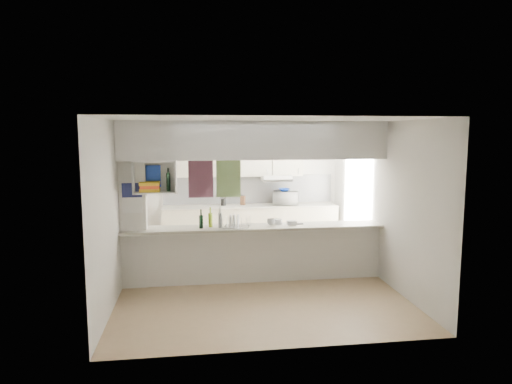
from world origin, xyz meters
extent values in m
plane|color=tan|center=(0.00, 0.00, 0.00)|extent=(4.80, 4.80, 0.00)
plane|color=white|center=(0.00, 0.00, 2.60)|extent=(4.80, 4.80, 0.00)
plane|color=silver|center=(0.00, 2.40, 1.30)|extent=(4.20, 0.00, 4.20)
plane|color=silver|center=(-2.10, 0.00, 1.30)|extent=(0.00, 4.80, 4.80)
plane|color=silver|center=(2.10, 0.00, 1.30)|extent=(0.00, 4.80, 4.80)
cube|color=silver|center=(0.00, 0.00, 0.44)|extent=(4.20, 0.15, 0.88)
cube|color=beige|center=(0.00, 0.00, 0.90)|extent=(4.20, 0.50, 0.04)
cube|color=white|center=(0.00, 0.00, 2.30)|extent=(4.20, 0.50, 0.60)
cube|color=silver|center=(-1.90, 0.00, 1.30)|extent=(0.40, 0.18, 2.60)
cube|color=#191E4C|center=(-1.90, -0.10, 1.55)|extent=(0.30, 0.01, 0.22)
cube|color=white|center=(-1.90, -0.10, 1.32)|extent=(0.30, 0.01, 0.24)
cube|color=#331725|center=(-0.85, 0.22, 1.68)|extent=(0.40, 0.02, 0.62)
cube|color=#176964|center=(-0.40, 0.22, 1.68)|extent=(0.40, 0.02, 0.62)
cube|color=white|center=(-1.55, -0.10, 1.51)|extent=(0.65, 0.35, 0.02)
cube|color=white|center=(-1.55, -0.10, 1.99)|extent=(0.65, 0.35, 0.02)
cube|color=white|center=(-1.55, 0.06, 1.75)|extent=(0.65, 0.02, 0.50)
cube|color=white|center=(-1.86, -0.10, 1.75)|extent=(0.02, 0.35, 0.50)
cube|color=white|center=(-1.24, -0.10, 1.75)|extent=(0.02, 0.35, 0.50)
cube|color=gold|center=(-1.63, -0.10, 1.55)|extent=(0.30, 0.24, 0.05)
cube|color=red|center=(-1.63, -0.10, 1.60)|extent=(0.28, 0.22, 0.05)
cube|color=gold|center=(-1.63, -0.10, 1.65)|extent=(0.30, 0.24, 0.05)
cube|color=navy|center=(-1.60, 0.02, 1.75)|extent=(0.26, 0.02, 0.34)
cylinder|color=black|center=(-1.35, -0.10, 1.67)|extent=(0.06, 0.06, 0.28)
cube|color=beige|center=(0.20, 2.10, 0.45)|extent=(3.60, 0.60, 0.90)
cube|color=beige|center=(0.20, 2.10, 0.91)|extent=(3.60, 0.63, 0.03)
cube|color=silver|center=(0.20, 2.38, 1.22)|extent=(3.60, 0.03, 0.60)
cube|color=beige|center=(0.00, 2.23, 1.88)|extent=(2.62, 0.34, 0.72)
cube|color=white|center=(0.75, 2.16, 1.48)|extent=(0.60, 0.46, 0.12)
cube|color=silver|center=(0.75, 1.93, 1.45)|extent=(0.60, 0.02, 0.05)
imported|color=white|center=(0.95, 2.09, 1.06)|extent=(0.59, 0.48, 0.29)
imported|color=navy|center=(0.91, 2.08, 1.24)|extent=(0.24, 0.24, 0.06)
cube|color=silver|center=(-0.29, -0.04, 0.93)|extent=(0.47, 0.40, 0.01)
cylinder|color=white|center=(-0.39, -0.01, 1.04)|extent=(0.07, 0.20, 0.20)
cylinder|color=white|center=(-0.33, -0.03, 1.04)|extent=(0.07, 0.20, 0.20)
cylinder|color=white|center=(-0.27, -0.05, 1.04)|extent=(0.07, 0.20, 0.20)
imported|color=white|center=(0.26, -0.03, 0.99)|extent=(0.13, 0.13, 0.10)
cylinder|color=black|center=(-0.86, -0.06, 1.02)|extent=(0.07, 0.07, 0.21)
cylinder|color=black|center=(-0.86, -0.06, 1.18)|extent=(0.03, 0.03, 0.10)
cylinder|color=olive|center=(-0.71, 0.02, 1.03)|extent=(0.07, 0.07, 0.22)
cylinder|color=olive|center=(-0.71, 0.02, 1.19)|extent=(0.03, 0.03, 0.10)
cylinder|color=silver|center=(-0.56, -0.06, 1.04)|extent=(0.07, 0.07, 0.24)
cylinder|color=silver|center=(-0.56, -0.06, 1.21)|extent=(0.03, 0.03, 0.10)
cylinder|color=silver|center=(0.40, 0.12, 0.96)|extent=(0.15, 0.15, 0.08)
cube|color=silver|center=(0.62, 0.02, 0.95)|extent=(0.15, 0.11, 0.07)
cube|color=black|center=(0.75, 0.05, 0.93)|extent=(0.14, 0.07, 0.01)
cylinder|color=black|center=(-0.36, 2.15, 1.00)|extent=(0.11, 0.11, 0.15)
cube|color=#4D2F1A|center=(0.05, 2.18, 1.01)|extent=(0.12, 0.11, 0.19)
camera|label=1|loc=(-0.98, -7.17, 2.42)|focal=32.00mm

